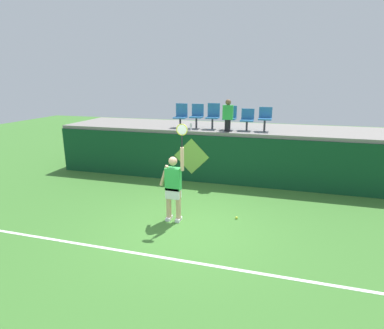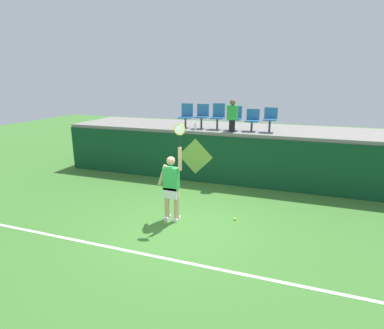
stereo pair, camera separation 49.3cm
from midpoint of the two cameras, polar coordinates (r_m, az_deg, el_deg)
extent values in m
plane|color=#3D752D|center=(7.79, 0.24, -11.42)|extent=(40.00, 40.00, 0.00)
cube|color=#0F4223|center=(10.70, 6.54, 0.80)|extent=(12.23, 0.20, 1.67)
cube|color=gray|center=(11.80, 8.16, 6.56)|extent=(12.23, 2.77, 0.12)
cube|color=white|center=(6.62, -4.05, -16.64)|extent=(11.01, 0.08, 0.01)
cube|color=white|center=(8.19, -2.82, -9.73)|extent=(0.12, 0.26, 0.08)
cube|color=white|center=(8.10, -1.09, -9.99)|extent=(0.12, 0.26, 0.08)
cylinder|color=#DBAD84|center=(8.03, -2.86, -7.29)|extent=(0.13, 0.13, 0.83)
cylinder|color=#DBAD84|center=(7.95, -1.11, -7.54)|extent=(0.13, 0.13, 0.83)
cube|color=white|center=(7.86, -2.01, -5.15)|extent=(0.36, 0.22, 0.28)
cube|color=green|center=(7.74, -2.04, -2.61)|extent=(0.38, 0.22, 0.57)
sphere|color=#DBAD84|center=(7.62, -2.07, 0.65)|extent=(0.22, 0.22, 0.22)
cylinder|color=#DBAD84|center=(7.81, -3.68, -1.97)|extent=(0.26, 0.09, 0.55)
cylinder|color=#DBAD84|center=(7.52, -0.37, 1.01)|extent=(0.09, 0.09, 0.58)
cylinder|color=black|center=(7.42, -0.37, 4.31)|extent=(0.03, 0.03, 0.30)
torus|color=gold|center=(7.37, -0.38, 6.44)|extent=(0.28, 0.02, 0.28)
ellipsoid|color=silver|center=(7.37, -0.38, 6.44)|extent=(0.24, 0.02, 0.24)
sphere|color=#D1E533|center=(8.23, 9.64, -9.86)|extent=(0.07, 0.07, 0.07)
cylinder|color=white|center=(10.91, 1.92, 6.97)|extent=(0.07, 0.07, 0.25)
cylinder|color=#38383D|center=(11.50, 0.03, 7.66)|extent=(0.07, 0.07, 0.35)
cube|color=#2D70B2|center=(11.48, 0.03, 8.63)|extent=(0.44, 0.42, 0.05)
cube|color=#2D70B2|center=(11.63, 0.35, 10.02)|extent=(0.44, 0.04, 0.47)
cylinder|color=#38383D|center=(11.31, 2.99, 7.61)|extent=(0.07, 0.07, 0.39)
cube|color=#2D70B2|center=(11.28, 3.01, 8.71)|extent=(0.44, 0.42, 0.05)
cube|color=#2D70B2|center=(11.44, 3.30, 10.00)|extent=(0.44, 0.04, 0.43)
cylinder|color=#38383D|center=(11.16, 5.93, 7.42)|extent=(0.07, 0.07, 0.38)
cube|color=#2D70B2|center=(11.13, 5.97, 8.52)|extent=(0.44, 0.42, 0.05)
cube|color=#2D70B2|center=(11.29, 6.24, 9.94)|extent=(0.44, 0.04, 0.47)
cylinder|color=#38383D|center=(11.03, 9.03, 7.19)|extent=(0.07, 0.07, 0.36)
cube|color=#2D70B2|center=(11.00, 9.08, 8.26)|extent=(0.44, 0.42, 0.05)
cube|color=#2D70B2|center=(11.16, 9.31, 9.55)|extent=(0.44, 0.04, 0.42)
cylinder|color=#38383D|center=(10.94, 12.19, 6.86)|extent=(0.07, 0.07, 0.33)
cube|color=#2D70B2|center=(10.91, 12.25, 7.84)|extent=(0.44, 0.42, 0.05)
cube|color=#2D70B2|center=(11.08, 12.44, 9.02)|extent=(0.44, 0.04, 0.37)
cylinder|color=#38383D|center=(10.88, 15.36, 6.80)|extent=(0.07, 0.07, 0.40)
cube|color=#2D70B2|center=(10.85, 15.44, 7.96)|extent=(0.44, 0.42, 0.05)
cube|color=#2D70B2|center=(11.01, 15.60, 9.14)|extent=(0.44, 0.04, 0.37)
cylinder|color=black|center=(10.68, 8.68, 7.05)|extent=(0.20, 0.20, 0.41)
cube|color=green|center=(10.63, 8.77, 9.42)|extent=(0.34, 0.20, 0.48)
sphere|color=brown|center=(10.60, 8.85, 11.24)|extent=(0.19, 0.19, 0.19)
cube|color=#0F4223|center=(11.06, 1.90, -3.14)|extent=(0.90, 0.01, 0.00)
plane|color=#8CC64C|center=(10.80, 1.93, 1.48)|extent=(1.27, 0.00, 1.27)
camera|label=1|loc=(0.25, -88.34, 0.46)|focal=28.98mm
camera|label=2|loc=(0.25, 91.66, -0.46)|focal=28.98mm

